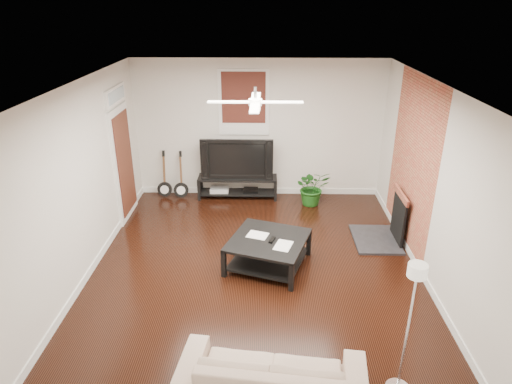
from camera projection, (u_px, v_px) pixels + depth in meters
The scene contains 14 objects.
room at pixel (255, 187), 6.32m from camera, with size 5.01×6.01×2.81m.
brick_accent at pixel (412, 164), 7.18m from camera, with size 0.02×2.20×2.80m, color #B54F3A.
fireplace at pixel (387, 217), 7.56m from camera, with size 0.80×1.10×0.92m, color black.
window_back at pixel (244, 103), 8.83m from camera, with size 1.00×0.06×1.30m, color #3D1110.
door_left at pixel (123, 153), 8.17m from camera, with size 0.08×1.00×2.50m, color white.
tv_stand at pixel (238, 187), 9.34m from camera, with size 1.62×0.43×0.45m, color black.
tv at pixel (237, 157), 9.10m from camera, with size 1.45×0.19×0.84m, color black.
coffee_table at pixel (268, 252), 6.95m from camera, with size 1.11×1.11×0.47m, color black.
sofa at pixel (272, 374), 4.63m from camera, with size 1.93×0.75×0.56m, color tan.
floor_lamp at pixel (407, 331), 4.49m from camera, with size 0.26×0.26×1.57m, color white, non-canonical shape.
potted_plant at pixel (312, 187), 8.96m from camera, with size 0.67×0.58×0.75m, color #1A5418.
guitar_left at pixel (164, 175), 9.24m from camera, with size 0.30×0.21×0.98m, color black, non-canonical shape.
guitar_right at pixel (180, 176), 9.21m from camera, with size 0.30×0.21×0.98m, color black, non-canonical shape.
ceiling_fan at pixel (255, 102), 5.84m from camera, with size 1.24×1.24×0.32m, color white, non-canonical shape.
Camera 1 is at (0.14, -5.82, 3.85)m, focal length 31.53 mm.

